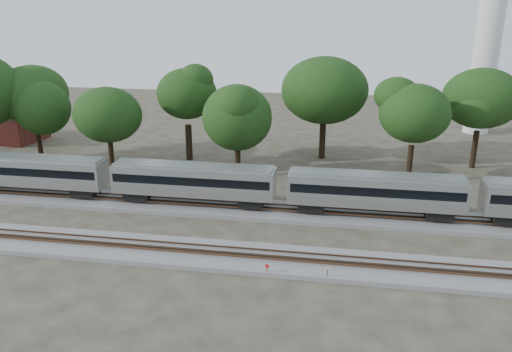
% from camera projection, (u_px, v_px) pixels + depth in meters
% --- Properties ---
extents(ground, '(160.00, 160.00, 0.00)m').
position_uv_depth(ground, '(196.00, 234.00, 44.73)').
color(ground, '#383328').
rests_on(ground, ground).
extents(track_far, '(160.00, 5.00, 0.73)m').
position_uv_depth(track_far, '(213.00, 207.00, 50.27)').
color(track_far, slate).
rests_on(track_far, ground).
extents(track_near, '(160.00, 5.00, 0.73)m').
position_uv_depth(track_near, '(182.00, 252.00, 40.93)').
color(track_near, slate).
rests_on(track_near, ground).
extents(train, '(103.02, 2.93, 4.33)m').
position_uv_depth(train, '(283.00, 184.00, 48.24)').
color(train, '#BABCC1').
rests_on(train, ground).
extents(switch_stand_red, '(0.33, 0.17, 1.09)m').
position_uv_depth(switch_stand_red, '(267.00, 269.00, 37.37)').
color(switch_stand_red, '#512D19').
rests_on(switch_stand_red, ground).
extents(switch_stand_white, '(0.36, 0.08, 1.14)m').
position_uv_depth(switch_stand_white, '(327.00, 272.00, 36.80)').
color(switch_stand_white, '#512D19').
rests_on(switch_stand_white, ground).
extents(switch_lever, '(0.50, 0.30, 0.30)m').
position_uv_depth(switch_lever, '(243.00, 267.00, 38.79)').
color(switch_lever, '#512D19').
rests_on(switch_lever, ground).
extents(brick_building, '(10.74, 8.10, 4.83)m').
position_uv_depth(brick_building, '(7.00, 125.00, 75.97)').
color(brick_building, maroon).
rests_on(brick_building, ground).
extents(tree_1, '(8.73, 8.73, 12.31)m').
position_uv_depth(tree_1, '(32.00, 94.00, 65.06)').
color(tree_1, black).
rests_on(tree_1, ground).
extents(tree_2, '(7.15, 7.15, 10.09)m').
position_uv_depth(tree_2, '(108.00, 115.00, 60.14)').
color(tree_2, black).
rests_on(tree_2, ground).
extents(tree_3, '(8.95, 8.95, 12.62)m').
position_uv_depth(tree_3, '(187.00, 94.00, 64.06)').
color(tree_3, black).
rests_on(tree_3, ground).
extents(tree_4, '(7.30, 7.30, 10.29)m').
position_uv_depth(tree_4, '(237.00, 118.00, 57.92)').
color(tree_4, black).
rests_on(tree_4, ground).
extents(tree_5, '(9.29, 9.29, 13.10)m').
position_uv_depth(tree_5, '(325.00, 90.00, 64.71)').
color(tree_5, black).
rests_on(tree_5, ground).
extents(tree_6, '(8.19, 8.19, 11.55)m').
position_uv_depth(tree_6, '(415.00, 114.00, 55.84)').
color(tree_6, black).
rests_on(tree_6, ground).
extents(tree_7, '(8.96, 8.96, 12.63)m').
position_uv_depth(tree_7, '(482.00, 99.00, 60.73)').
color(tree_7, black).
rests_on(tree_7, ground).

